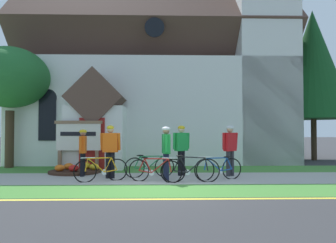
{
  "coord_description": "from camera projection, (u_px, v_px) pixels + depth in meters",
  "views": [
    {
      "loc": [
        0.13,
        -8.67,
        1.57
      ],
      "look_at": [
        0.48,
        4.33,
        1.96
      ],
      "focal_mm": 34.31,
      "sensor_mm": 36.0,
      "label": 1
    }
  ],
  "objects": [
    {
      "name": "ground",
      "position": [
        156.0,
        171.0,
        12.61
      ],
      "size": [
        140.0,
        140.0,
        0.0
      ],
      "primitive_type": "plane",
      "color": "#333335"
    },
    {
      "name": "sidewalk_slab",
      "position": [
        153.0,
        178.0,
        10.67
      ],
      "size": [
        32.0,
        2.6,
        0.01
      ],
      "primitive_type": "cube",
      "color": "#A8A59E",
      "rests_on": "ground"
    },
    {
      "name": "grass_verge",
      "position": [
        151.0,
        191.0,
        8.44
      ],
      "size": [
        32.0,
        1.85,
        0.01
      ],
      "primitive_type": "cube",
      "color": "#427F33",
      "rests_on": "ground"
    },
    {
      "name": "church_lawn",
      "position": [
        154.0,
        169.0,
        13.16
      ],
      "size": [
        24.0,
        2.37,
        0.01
      ],
      "primitive_type": "cube",
      "color": "#427F33",
      "rests_on": "ground"
    },
    {
      "name": "curb_paint_stripe",
      "position": [
        150.0,
        199.0,
        7.37
      ],
      "size": [
        28.0,
        0.16,
        0.01
      ],
      "primitive_type": "cube",
      "color": "yellow",
      "rests_on": "ground"
    },
    {
      "name": "church_building",
      "position": [
        164.0,
        76.0,
        18.27
      ],
      "size": [
        14.1,
        9.96,
        13.31
      ],
      "color": "white",
      "rests_on": "ground"
    },
    {
      "name": "church_sign",
      "position": [
        78.0,
        138.0,
        12.52
      ],
      "size": [
        1.86,
        0.22,
        1.98
      ],
      "color": "#7F6047",
      "rests_on": "ground"
    },
    {
      "name": "flower_bed",
      "position": [
        75.0,
        170.0,
        12.02
      ],
      "size": [
        1.91,
        1.91,
        0.34
      ],
      "color": "#382319",
      "rests_on": "ground"
    },
    {
      "name": "bicycle_orange",
      "position": [
        218.0,
        168.0,
        10.33
      ],
      "size": [
        1.62,
        0.55,
        0.77
      ],
      "color": "black",
      "rests_on": "ground"
    },
    {
      "name": "bicycle_white",
      "position": [
        149.0,
        166.0,
        10.94
      ],
      "size": [
        1.7,
        0.5,
        0.79
      ],
      "color": "black",
      "rests_on": "ground"
    },
    {
      "name": "bicycle_red",
      "position": [
        102.0,
        170.0,
        10.0
      ],
      "size": [
        1.59,
        0.67,
        0.8
      ],
      "color": "black",
      "rests_on": "ground"
    },
    {
      "name": "bicycle_yellow",
      "position": [
        155.0,
        170.0,
        9.88
      ],
      "size": [
        1.67,
        0.64,
        0.78
      ],
      "color": "black",
      "rests_on": "ground"
    },
    {
      "name": "bicycle_black",
      "position": [
        191.0,
        170.0,
        9.85
      ],
      "size": [
        1.8,
        0.08,
        0.85
      ],
      "color": "black",
      "rests_on": "ground"
    },
    {
      "name": "cyclist_in_blue_jersey",
      "position": [
        230.0,
        146.0,
        11.18
      ],
      "size": [
        0.6,
        0.51,
        1.77
      ],
      "color": "#2D2D33",
      "rests_on": "ground"
    },
    {
      "name": "cyclist_in_white_jersey",
      "position": [
        166.0,
        148.0,
        10.33
      ],
      "size": [
        0.31,
        0.75,
        1.72
      ],
      "color": "#191E38",
      "rests_on": "ground"
    },
    {
      "name": "cyclist_in_green_jersey",
      "position": [
        83.0,
        149.0,
        11.16
      ],
      "size": [
        0.28,
        0.72,
        1.63
      ],
      "color": "black",
      "rests_on": "ground"
    },
    {
      "name": "cyclist_in_red_jersey",
      "position": [
        181.0,
        146.0,
        11.31
      ],
      "size": [
        0.6,
        0.51,
        1.77
      ],
      "color": "black",
      "rests_on": "ground"
    },
    {
      "name": "cyclist_in_yellow_jersey",
      "position": [
        110.0,
        147.0,
        10.63
      ],
      "size": [
        0.68,
        0.31,
        1.76
      ],
      "color": "black",
      "rests_on": "ground"
    },
    {
      "name": "roadside_conifer",
      "position": [
        313.0,
        65.0,
        17.49
      ],
      "size": [
        3.98,
        3.98,
        8.19
      ],
      "color": "#3D2D1E",
      "rests_on": "ground"
    },
    {
      "name": "yard_deciduous_tree",
      "position": [
        10.0,
        78.0,
        13.87
      ],
      "size": [
        3.29,
        3.29,
        5.21
      ],
      "color": "#3D2D1E",
      "rests_on": "ground"
    }
  ]
}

